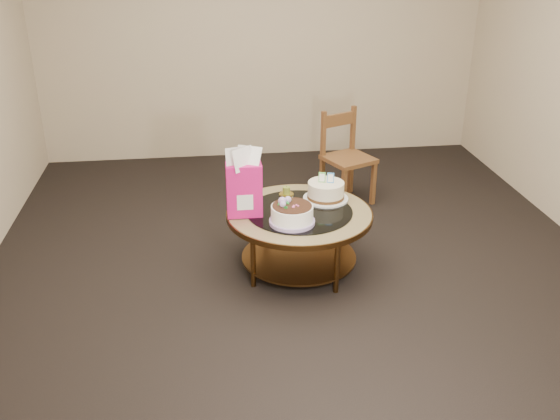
{
  "coord_description": "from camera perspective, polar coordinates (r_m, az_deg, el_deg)",
  "views": [
    {
      "loc": [
        -0.64,
        -3.88,
        2.28
      ],
      "look_at": [
        -0.13,
        0.02,
        0.46
      ],
      "focal_mm": 40.0,
      "sensor_mm": 36.0,
      "label": 1
    }
  ],
  "objects": [
    {
      "name": "coffee_table",
      "position": [
        4.36,
        1.78,
        -1.04
      ],
      "size": [
        1.02,
        1.02,
        0.46
      ],
      "color": "#583819",
      "rests_on": "ground"
    },
    {
      "name": "room_walls",
      "position": [
        4.0,
        2.0,
        14.16
      ],
      "size": [
        4.52,
        5.02,
        2.61
      ],
      "color": "tan",
      "rests_on": "ground"
    },
    {
      "name": "dining_chair",
      "position": [
        5.51,
        6.06,
        4.86
      ],
      "size": [
        0.5,
        0.5,
        0.82
      ],
      "rotation": [
        0.0,
        0.0,
        0.42
      ],
      "color": "brown",
      "rests_on": "ground"
    },
    {
      "name": "cream_cake",
      "position": [
        4.5,
        4.21,
        1.73
      ],
      "size": [
        0.33,
        0.33,
        0.21
      ],
      "rotation": [
        0.0,
        0.0,
        -0.28
      ],
      "color": "white",
      "rests_on": "coffee_table"
    },
    {
      "name": "ground",
      "position": [
        4.54,
        1.71,
        -5.33
      ],
      "size": [
        5.0,
        5.0,
        0.0
      ],
      "primitive_type": "plane",
      "color": "black",
      "rests_on": "ground"
    },
    {
      "name": "pillar_candle",
      "position": [
        4.55,
        0.59,
        1.59
      ],
      "size": [
        0.11,
        0.11,
        0.08
      ],
      "rotation": [
        0.0,
        0.0,
        0.01
      ],
      "color": "#E5C15E",
      "rests_on": "coffee_table"
    },
    {
      "name": "gift_bag",
      "position": [
        4.19,
        -3.31,
        2.51
      ],
      "size": [
        0.24,
        0.17,
        0.48
      ],
      "rotation": [
        0.0,
        0.0,
        -0.01
      ],
      "color": "#C51270",
      "rests_on": "coffee_table"
    },
    {
      "name": "decorated_cake",
      "position": [
        4.13,
        1.09,
        -0.47
      ],
      "size": [
        0.31,
        0.31,
        0.18
      ],
      "rotation": [
        0.0,
        0.0,
        0.06
      ],
      "color": "#A589C1",
      "rests_on": "coffee_table"
    }
  ]
}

